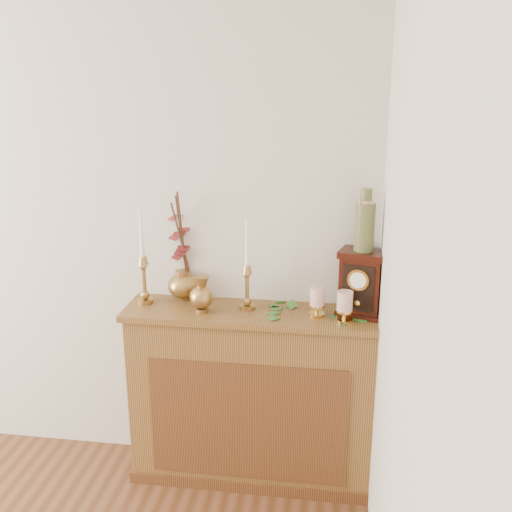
% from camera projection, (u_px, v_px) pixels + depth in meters
% --- Properties ---
extents(console_shelf, '(1.24, 0.34, 0.93)m').
position_uv_depth(console_shelf, '(252.00, 401.00, 3.03)').
color(console_shelf, brown).
rests_on(console_shelf, ground).
extents(candlestick_left, '(0.08, 0.08, 0.50)m').
position_uv_depth(candlestick_left, '(144.00, 272.00, 2.94)').
color(candlestick_left, '#B08146').
rests_on(candlestick_left, console_shelf).
extents(candlestick_center, '(0.08, 0.08, 0.45)m').
position_uv_depth(candlestick_center, '(247.00, 280.00, 2.86)').
color(candlestick_center, '#B08146').
rests_on(candlestick_center, console_shelf).
extents(bud_vase, '(0.11, 0.11, 0.18)m').
position_uv_depth(bud_vase, '(201.00, 295.00, 2.84)').
color(bud_vase, '#B08146').
rests_on(bud_vase, console_shelf).
extents(ginger_jar, '(0.23, 0.25, 0.56)m').
position_uv_depth(ginger_jar, '(181.00, 249.00, 3.00)').
color(ginger_jar, '#B08146').
rests_on(ginger_jar, console_shelf).
extents(pillar_candle_left, '(0.08, 0.08, 0.15)m').
position_uv_depth(pillar_candle_left, '(317.00, 300.00, 2.80)').
color(pillar_candle_left, gold).
rests_on(pillar_candle_left, console_shelf).
extents(pillar_candle_right, '(0.08, 0.08, 0.16)m').
position_uv_depth(pillar_candle_right, '(345.00, 305.00, 2.74)').
color(pillar_candle_right, gold).
rests_on(pillar_candle_right, console_shelf).
extents(ivy_garland, '(0.45, 0.19, 0.08)m').
position_uv_depth(ivy_garland, '(319.00, 311.00, 2.84)').
color(ivy_garland, '#326526').
rests_on(ivy_garland, console_shelf).
extents(mantel_clock, '(0.24, 0.20, 0.32)m').
position_uv_depth(mantel_clock, '(361.00, 284.00, 2.80)').
color(mantel_clock, black).
rests_on(mantel_clock, console_shelf).
extents(ceramic_vase, '(0.09, 0.09, 0.29)m').
position_uv_depth(ceramic_vase, '(365.00, 223.00, 2.71)').
color(ceramic_vase, '#183025').
rests_on(ceramic_vase, mantel_clock).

